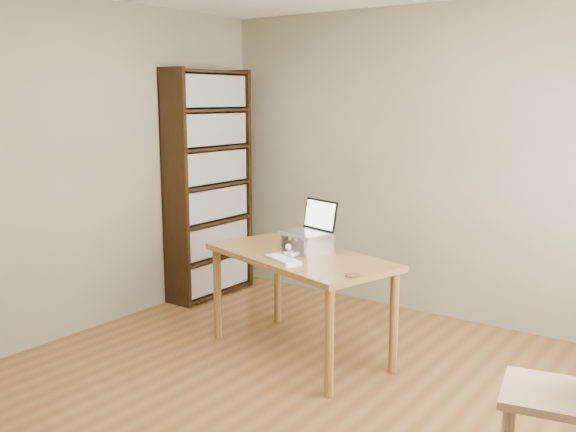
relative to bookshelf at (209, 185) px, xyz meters
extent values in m
cube|color=brown|center=(1.83, -1.55, -1.06)|extent=(4.00, 4.50, 0.02)
cube|color=#76714F|center=(1.83, 0.71, 0.25)|extent=(4.00, 0.02, 2.60)
cube|color=#76714F|center=(-0.18, -1.55, 0.25)|extent=(0.02, 4.50, 2.60)
cube|color=black|center=(-0.01, -0.43, 0.00)|extent=(0.30, 0.04, 2.10)
cube|color=black|center=(-0.01, 0.43, 0.00)|extent=(0.30, 0.04, 2.10)
cube|color=black|center=(-0.15, 0.00, 0.00)|extent=(0.02, 0.90, 2.10)
cube|color=black|center=(-0.01, 0.00, -1.02)|extent=(0.30, 0.84, 0.02)
cube|color=black|center=(0.02, 0.00, -0.85)|extent=(0.20, 0.78, 0.28)
cube|color=black|center=(-0.01, 0.00, -0.68)|extent=(0.30, 0.84, 0.03)
cube|color=black|center=(0.02, 0.00, -0.51)|extent=(0.20, 0.78, 0.28)
cube|color=black|center=(-0.01, 0.00, -0.34)|extent=(0.30, 0.84, 0.02)
cube|color=black|center=(0.02, 0.00, -0.17)|extent=(0.20, 0.78, 0.28)
cube|color=black|center=(-0.01, 0.00, 0.00)|extent=(0.30, 0.84, 0.02)
cube|color=black|center=(0.02, 0.00, 0.17)|extent=(0.20, 0.78, 0.28)
cube|color=black|center=(-0.01, 0.00, 0.34)|extent=(0.30, 0.84, 0.02)
cube|color=black|center=(0.02, 0.00, 0.51)|extent=(0.20, 0.78, 0.28)
cube|color=black|center=(-0.01, 0.00, 0.68)|extent=(0.30, 0.84, 0.02)
cube|color=black|center=(0.02, 0.00, 0.85)|extent=(0.20, 0.78, 0.28)
cube|color=black|center=(-0.01, 0.00, 1.02)|extent=(0.30, 0.84, 0.03)
cube|color=brown|center=(1.52, -0.71, -0.32)|extent=(1.54, 1.06, 0.04)
cylinder|color=brown|center=(0.88, -0.42, -0.70)|extent=(0.06, 0.06, 0.71)
cylinder|color=brown|center=(2.16, -0.42, -0.70)|extent=(0.06, 0.06, 0.71)
cylinder|color=brown|center=(0.88, -1.00, -0.70)|extent=(0.06, 0.06, 0.71)
cylinder|color=brown|center=(2.16, -1.00, -0.70)|extent=(0.06, 0.06, 0.71)
cube|color=silver|center=(1.37, -0.63, -0.24)|extent=(0.03, 0.25, 0.12)
cube|color=silver|center=(1.66, -0.63, -0.24)|extent=(0.03, 0.25, 0.12)
cube|color=silver|center=(1.52, -0.63, -0.17)|extent=(0.32, 0.25, 0.01)
cube|color=silver|center=(1.52, -0.63, -0.16)|extent=(0.38, 0.31, 0.02)
cube|color=black|center=(1.52, -0.49, -0.04)|extent=(0.33, 0.14, 0.22)
cube|color=white|center=(1.52, -0.50, -0.04)|extent=(0.30, 0.12, 0.19)
cube|color=silver|center=(1.52, -0.93, -0.29)|extent=(0.32, 0.22, 0.02)
cube|color=silver|center=(1.52, -0.93, -0.28)|extent=(0.30, 0.20, 0.00)
cylinder|color=brown|center=(2.11, -0.98, -0.30)|extent=(0.10, 0.10, 0.01)
ellipsoid|color=#4B423B|center=(1.52, -0.60, -0.23)|extent=(0.17, 0.38, 0.13)
ellipsoid|color=#4B423B|center=(1.52, -0.49, -0.24)|extent=(0.15, 0.16, 0.12)
ellipsoid|color=#4B423B|center=(1.52, -0.79, -0.21)|extent=(0.10, 0.10, 0.09)
ellipsoid|color=white|center=(1.52, -0.75, -0.25)|extent=(0.09, 0.09, 0.08)
sphere|color=white|center=(1.52, -0.82, -0.23)|extent=(0.04, 0.04, 0.04)
cone|color=#4B423B|center=(1.50, -0.78, -0.17)|extent=(0.03, 0.04, 0.04)
cone|color=#4B423B|center=(1.55, -0.78, -0.17)|extent=(0.03, 0.04, 0.04)
cylinder|color=white|center=(1.49, -0.80, -0.28)|extent=(0.03, 0.09, 0.03)
cylinder|color=white|center=(1.55, -0.80, -0.28)|extent=(0.03, 0.09, 0.03)
cylinder|color=#4B423B|center=(1.61, -0.47, -0.28)|extent=(0.14, 0.21, 0.03)
cube|color=tan|center=(3.40, -1.34, -0.58)|extent=(0.52, 0.52, 0.04)
cylinder|color=tan|center=(3.23, -1.17, -0.81)|extent=(0.04, 0.04, 0.47)
camera|label=1|loc=(4.05, -4.34, 0.79)|focal=40.00mm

